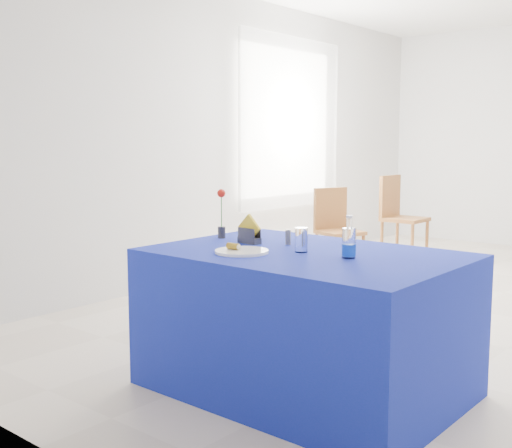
# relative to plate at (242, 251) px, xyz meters

# --- Properties ---
(floor) EXTENTS (7.00, 7.00, 0.00)m
(floor) POSITION_rel_plate_xyz_m (0.29, 2.45, -0.77)
(floor) COLOR beige
(floor) RESTS_ON ground
(room_shell) EXTENTS (7.00, 7.00, 7.00)m
(room_shell) POSITION_rel_plate_xyz_m (0.29, 2.45, 0.98)
(room_shell) COLOR silver
(room_shell) RESTS_ON ground
(window_pane) EXTENTS (0.04, 1.50, 1.60)m
(window_pane) POSITION_rel_plate_xyz_m (-2.18, 3.25, 0.78)
(window_pane) COLOR white
(window_pane) RESTS_ON room_shell
(curtain) EXTENTS (0.04, 1.75, 1.85)m
(curtain) POSITION_rel_plate_xyz_m (-2.11, 3.25, 0.78)
(curtain) COLOR white
(curtain) RESTS_ON room_shell
(plate) EXTENTS (0.28, 0.28, 0.01)m
(plate) POSITION_rel_plate_xyz_m (0.00, 0.00, 0.00)
(plate) COLOR white
(plate) RESTS_ON blue_table
(drinking_glass) EXTENTS (0.07, 0.07, 0.13)m
(drinking_glass) POSITION_rel_plate_xyz_m (0.22, 0.22, 0.06)
(drinking_glass) COLOR white
(drinking_glass) RESTS_ON blue_table
(salt_shaker) EXTENTS (0.03, 0.03, 0.08)m
(salt_shaker) POSITION_rel_plate_xyz_m (0.08, 0.38, 0.04)
(salt_shaker) COLOR slate
(salt_shaker) RESTS_ON blue_table
(pepper_shaker) EXTENTS (0.03, 0.03, 0.08)m
(pepper_shaker) POSITION_rel_plate_xyz_m (0.02, 0.37, 0.04)
(pepper_shaker) COLOR slate
(pepper_shaker) RESTS_ON blue_table
(blue_table) EXTENTS (1.60, 1.10, 0.76)m
(blue_table) POSITION_rel_plate_xyz_m (0.23, 0.25, -0.39)
(blue_table) COLOR #102194
(blue_table) RESTS_ON floor
(water_bottle) EXTENTS (0.07, 0.07, 0.21)m
(water_bottle) POSITION_rel_plate_xyz_m (0.51, 0.24, 0.06)
(water_bottle) COLOR silver
(water_bottle) RESTS_ON blue_table
(napkin_holder) EXTENTS (0.16, 0.07, 0.17)m
(napkin_holder) POSITION_rel_plate_xyz_m (-0.18, 0.27, 0.04)
(napkin_holder) COLOR #37373C
(napkin_holder) RESTS_ON blue_table
(rose_vase) EXTENTS (0.05, 0.05, 0.30)m
(rose_vase) POSITION_rel_plate_xyz_m (-0.44, 0.31, 0.14)
(rose_vase) COLOR #26262B
(rose_vase) RESTS_ON blue_table
(chair_win_a) EXTENTS (0.51, 0.51, 0.87)m
(chair_win_a) POSITION_rel_plate_xyz_m (-1.35, 2.99, -0.26)
(chair_win_a) COLOR #9C5A2D
(chair_win_a) RESTS_ON floor
(chair_win_b) EXTENTS (0.43, 0.43, 0.97)m
(chair_win_b) POSITION_rel_plate_xyz_m (-1.21, 4.05, -0.21)
(chair_win_b) COLOR #9C5A2D
(chair_win_b) RESTS_ON floor
(banana_pieces) EXTENTS (0.07, 0.03, 0.03)m
(banana_pieces) POSITION_rel_plate_xyz_m (-0.05, -0.01, 0.02)
(banana_pieces) COLOR gold
(banana_pieces) RESTS_ON plate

